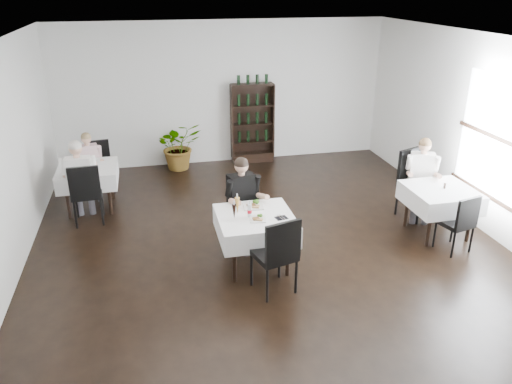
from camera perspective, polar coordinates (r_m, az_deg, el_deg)
room_shell at (r=6.57m, az=2.48°, el=3.28°), size 9.00×9.00×9.00m
window_right at (r=8.16m, az=26.87°, el=4.74°), size 0.06×2.30×1.85m
wine_shelf at (r=10.91m, az=-0.41°, el=7.77°), size 0.90×0.28×1.75m
main_table at (r=6.85m, az=-0.08°, el=-3.84°), size 1.03×1.03×0.77m
left_table at (r=9.08m, az=-18.63°, el=1.83°), size 0.98×0.98×0.77m
right_table at (r=8.23m, az=20.29°, el=-0.61°), size 0.98×0.98×0.77m
potted_tree at (r=10.68m, az=-8.80°, el=5.26°), size 1.07×0.98×1.01m
main_chair_far at (r=7.42m, az=-1.65°, el=-1.70°), size 0.63×0.63×1.08m
main_chair_near at (r=6.26m, az=2.46°, el=-6.79°), size 0.60×0.60×1.06m
left_chair_far at (r=9.87m, az=-17.45°, el=3.18°), size 0.50×0.50×0.96m
left_chair_near at (r=8.50m, az=-18.85°, el=0.19°), size 0.50×0.51×1.05m
right_chair_far at (r=8.78m, az=17.68°, el=1.48°), size 0.68×0.68×1.14m
right_chair_near at (r=7.81m, az=22.29°, el=-3.00°), size 0.50×0.51×0.91m
diner_main at (r=7.28m, az=-1.42°, el=-0.53°), size 0.58×0.61×1.40m
diner_left_far at (r=9.52m, az=-18.50°, el=3.40°), size 0.50×0.52×1.23m
diner_left_near at (r=8.52m, az=-19.50°, el=1.86°), size 0.55×0.55×1.43m
diner_right_far at (r=8.65m, az=18.43°, el=2.09°), size 0.61×0.64×1.38m
plate_far at (r=7.04m, az=-0.28°, el=-1.55°), size 0.30×0.30×0.09m
plate_near at (r=6.67m, az=0.22°, el=-3.06°), size 0.25×0.25×0.07m
pilsner_dark at (r=6.66m, az=-2.52°, el=-2.25°), size 0.06×0.06×0.26m
pilsner_lager at (r=6.80m, az=-2.15°, el=-1.55°), size 0.07×0.07×0.29m
coke_bottle at (r=6.71m, az=-0.74°, el=-2.11°), size 0.06×0.06×0.24m
napkin_cutlery at (r=6.73m, az=2.92°, el=-2.95°), size 0.18×0.17×0.02m
pepper_mill at (r=8.18m, az=20.76°, el=0.66°), size 0.04×0.04×0.09m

